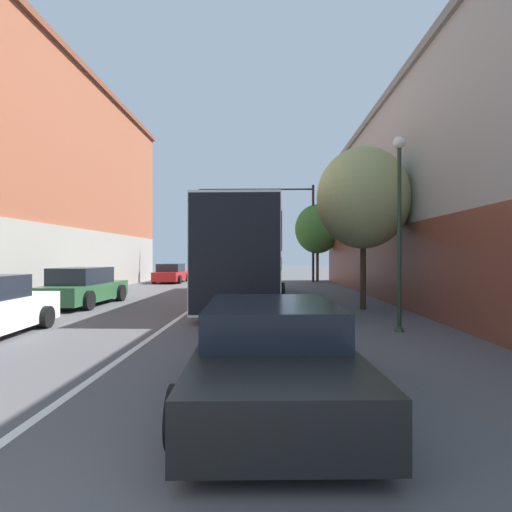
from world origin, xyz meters
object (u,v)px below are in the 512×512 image
Objects in this scene: bus at (247,252)px; parked_car_left_near at (171,274)px; parked_car_left_mid at (84,287)px; traffic_signal_gantry at (280,212)px; street_lamp at (399,224)px; street_tree_near at (363,198)px; street_tree_far at (317,229)px; hatchback_foreground at (272,351)px.

parked_car_left_near is (-5.92, 11.24, -1.40)m from bus.
parked_car_left_mid is (-0.16, -13.20, 0.05)m from parked_car_left_near.
traffic_signal_gantry is 19.25m from street_lamp.
street_tree_near is at bearing -143.53° from parked_car_left_near.
street_tree_near reaches higher than street_lamp.
parked_car_left_mid reaches higher than parked_car_left_near.
parked_car_left_mid is at bearing -126.43° from street_tree_far.
parked_car_left_near is (-6.81, 22.76, 0.04)m from hatchback_foreground.
traffic_signal_gantry reaches higher than parked_car_left_mid.
parked_car_left_mid is at bearing 108.27° from bus.
traffic_signal_gantry is (7.71, 0.77, 4.44)m from parked_car_left_near.
street_lamp is at bearing -150.48° from parked_car_left_near.
traffic_signal_gantry is at bearing 96.89° from street_lamp.
parked_car_left_near is 0.52× the size of traffic_signal_gantry.
street_lamp reaches higher than parked_car_left_near.
hatchback_foreground is at bearing -110.78° from street_tree_near.
traffic_signal_gantry reaches higher than parked_car_left_near.
street_tree_far is (10.63, 14.40, 3.17)m from parked_car_left_mid.
street_tree_far is (2.75, 0.42, -1.21)m from traffic_signal_gantry.
hatchback_foreground is at bearing -98.68° from street_tree_far.
street_tree_near reaches higher than parked_car_left_near.
street_tree_far is (0.46, 19.38, 1.20)m from street_lamp.
traffic_signal_gantry reaches higher than hatchback_foreground.
street_lamp is at bearing -114.84° from parked_car_left_mid.
parked_car_left_mid is 10.80m from street_tree_near.
bus is at bearing -151.50° from parked_car_left_near.
bus is 2.25× the size of street_tree_near.
street_tree_near reaches higher than street_tree_far.
bus reaches higher than hatchback_foreground.
street_tree_near is (10.28, -0.84, 3.21)m from parked_car_left_mid.
street_tree_near reaches higher than hatchback_foreground.
parked_car_left_near is at bearing 14.20° from hatchback_foreground.
hatchback_foreground is 23.97m from traffic_signal_gantry.
parked_car_left_mid is at bearing 153.87° from street_lamp.
street_lamp is at bearing -91.57° from street_tree_near.
parked_car_left_near is at bearing 0.59° from parked_car_left_mid.
hatchback_foreground is (0.89, -11.53, -1.43)m from bus.
street_tree_far reaches higher than bus.
street_lamp is at bearing -37.40° from hatchback_foreground.
parked_car_left_near is at bearing 125.75° from street_tree_near.
street_tree_far is at bearing -11.13° from hatchback_foreground.
street_tree_far is (10.46, 1.19, 3.22)m from parked_car_left_near.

